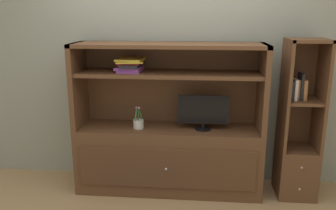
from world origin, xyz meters
TOP-DOWN VIEW (x-y plane):
  - ground_plane at (0.00, 0.00)m, footprint 8.00×8.00m
  - painted_rear_wall at (0.00, 0.75)m, footprint 6.00×0.10m
  - media_console at (0.00, 0.41)m, footprint 1.88×0.51m
  - tv_monitor at (0.35, 0.37)m, footprint 0.50×0.16m
  - potted_plant at (-0.30, 0.35)m, footprint 0.10×0.10m
  - magazine_stack at (-0.38, 0.40)m, footprint 0.29×0.35m
  - bookshelf_tall at (1.30, 0.41)m, footprint 0.37×0.40m
  - upright_book_row at (1.24, 0.40)m, footprint 0.15×0.18m

SIDE VIEW (x-z plane):
  - ground_plane at x=0.00m, z-range 0.00..0.00m
  - media_console at x=0.00m, z-range -0.27..1.26m
  - bookshelf_tall at x=1.30m, z-range -0.24..1.34m
  - potted_plant at x=-0.30m, z-range 0.61..0.84m
  - tv_monitor at x=0.35m, z-range 0.69..1.04m
  - upright_book_row at x=1.24m, z-range 0.98..1.23m
  - magazine_stack at x=-0.38m, z-range 1.25..1.38m
  - painted_rear_wall at x=0.00m, z-range 0.00..2.80m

